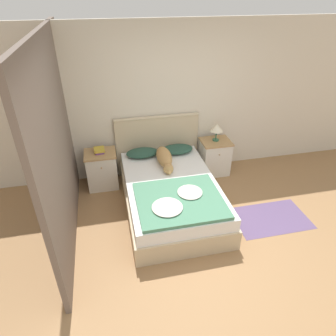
{
  "coord_description": "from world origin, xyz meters",
  "views": [
    {
      "loc": [
        -0.97,
        -2.55,
        2.96
      ],
      "look_at": [
        -0.15,
        1.2,
        0.59
      ],
      "focal_mm": 32.0,
      "sensor_mm": 36.0,
      "label": 1
    }
  ],
  "objects_px": {
    "nightstand_left": "(102,169)",
    "dog": "(165,158)",
    "nightstand_right": "(215,157)",
    "book_stack": "(99,150)",
    "pillow_right": "(177,149)",
    "table_lamp": "(217,128)",
    "bed": "(171,195)",
    "pillow_left": "(142,153)"
  },
  "relations": [
    {
      "from": "nightstand_left",
      "to": "dog",
      "type": "height_order",
      "value": "dog"
    },
    {
      "from": "nightstand_right",
      "to": "book_stack",
      "type": "relative_size",
      "value": 2.99
    },
    {
      "from": "pillow_right",
      "to": "table_lamp",
      "type": "xyz_separation_m",
      "value": [
        0.69,
        0.02,
        0.32
      ]
    },
    {
      "from": "bed",
      "to": "pillow_right",
      "type": "relative_size",
      "value": 3.9
    },
    {
      "from": "bed",
      "to": "pillow_left",
      "type": "xyz_separation_m",
      "value": [
        -0.3,
        0.84,
        0.31
      ]
    },
    {
      "from": "pillow_left",
      "to": "bed",
      "type": "bearing_deg",
      "value": -70.14
    },
    {
      "from": "pillow_left",
      "to": "nightstand_left",
      "type": "bearing_deg",
      "value": -179.49
    },
    {
      "from": "nightstand_left",
      "to": "dog",
      "type": "bearing_deg",
      "value": -18.23
    },
    {
      "from": "bed",
      "to": "pillow_left",
      "type": "relative_size",
      "value": 3.9
    },
    {
      "from": "pillow_right",
      "to": "nightstand_left",
      "type": "bearing_deg",
      "value": -179.73
    },
    {
      "from": "bed",
      "to": "book_stack",
      "type": "distance_m",
      "value": 1.38
    },
    {
      "from": "nightstand_left",
      "to": "pillow_left",
      "type": "xyz_separation_m",
      "value": [
        0.69,
        0.01,
        0.23
      ]
    },
    {
      "from": "nightstand_left",
      "to": "nightstand_right",
      "type": "relative_size",
      "value": 1.0
    },
    {
      "from": "nightstand_left",
      "to": "dog",
      "type": "relative_size",
      "value": 0.82
    },
    {
      "from": "nightstand_left",
      "to": "pillow_left",
      "type": "height_order",
      "value": "nightstand_left"
    },
    {
      "from": "bed",
      "to": "nightstand_right",
      "type": "distance_m",
      "value": 1.3
    },
    {
      "from": "nightstand_right",
      "to": "pillow_left",
      "type": "height_order",
      "value": "nightstand_right"
    },
    {
      "from": "pillow_left",
      "to": "pillow_right",
      "type": "distance_m",
      "value": 0.6
    },
    {
      "from": "bed",
      "to": "nightstand_right",
      "type": "bearing_deg",
      "value": 39.91
    },
    {
      "from": "bed",
      "to": "nightstand_left",
      "type": "xyz_separation_m",
      "value": [
        -0.99,
        0.83,
        0.08
      ]
    },
    {
      "from": "nightstand_right",
      "to": "table_lamp",
      "type": "bearing_deg",
      "value": 90.0
    },
    {
      "from": "nightstand_left",
      "to": "book_stack",
      "type": "xyz_separation_m",
      "value": [
        -0.0,
        0.03,
        0.35
      ]
    },
    {
      "from": "pillow_left",
      "to": "pillow_right",
      "type": "bearing_deg",
      "value": 0.0
    },
    {
      "from": "nightstand_left",
      "to": "pillow_right",
      "type": "relative_size",
      "value": 1.18
    },
    {
      "from": "pillow_right",
      "to": "table_lamp",
      "type": "bearing_deg",
      "value": 1.34
    },
    {
      "from": "pillow_right",
      "to": "book_stack",
      "type": "xyz_separation_m",
      "value": [
        -1.3,
        0.03,
        0.12
      ]
    },
    {
      "from": "pillow_left",
      "to": "table_lamp",
      "type": "distance_m",
      "value": 1.33
    },
    {
      "from": "bed",
      "to": "pillow_left",
      "type": "bearing_deg",
      "value": 109.86
    },
    {
      "from": "nightstand_right",
      "to": "book_stack",
      "type": "distance_m",
      "value": 2.02
    },
    {
      "from": "nightstand_right",
      "to": "dog",
      "type": "distance_m",
      "value": 1.07
    },
    {
      "from": "dog",
      "to": "pillow_left",
      "type": "bearing_deg",
      "value": 132.78
    },
    {
      "from": "pillow_left",
      "to": "dog",
      "type": "bearing_deg",
      "value": -47.22
    },
    {
      "from": "bed",
      "to": "nightstand_left",
      "type": "distance_m",
      "value": 1.3
    },
    {
      "from": "pillow_right",
      "to": "table_lamp",
      "type": "relative_size",
      "value": 1.74
    },
    {
      "from": "nightstand_left",
      "to": "pillow_left",
      "type": "distance_m",
      "value": 0.73
    },
    {
      "from": "bed",
      "to": "pillow_right",
      "type": "xyz_separation_m",
      "value": [
        0.3,
        0.84,
        0.31
      ]
    },
    {
      "from": "nightstand_right",
      "to": "pillow_right",
      "type": "relative_size",
      "value": 1.18
    },
    {
      "from": "table_lamp",
      "to": "nightstand_left",
      "type": "bearing_deg",
      "value": -179.36
    },
    {
      "from": "pillow_right",
      "to": "dog",
      "type": "relative_size",
      "value": 0.69
    },
    {
      "from": "nightstand_right",
      "to": "table_lamp",
      "type": "xyz_separation_m",
      "value": [
        0.0,
        0.02,
        0.55
      ]
    },
    {
      "from": "nightstand_right",
      "to": "table_lamp",
      "type": "height_order",
      "value": "table_lamp"
    },
    {
      "from": "pillow_right",
      "to": "book_stack",
      "type": "height_order",
      "value": "book_stack"
    }
  ]
}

